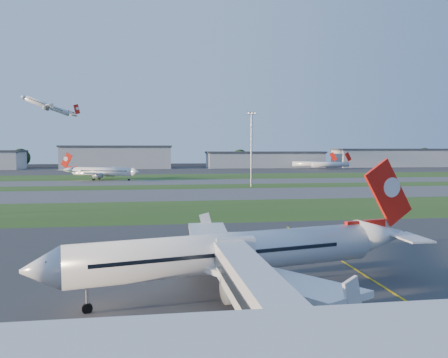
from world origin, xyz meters
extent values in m
plane|color=black|center=(0.00, 0.00, 0.00)|extent=(700.00, 700.00, 0.00)
cube|color=#333335|center=(0.00, 0.00, 0.01)|extent=(300.00, 70.00, 0.01)
cube|color=#294D19|center=(0.00, 52.00, 0.01)|extent=(300.00, 34.00, 0.01)
cube|color=#515154|center=(0.00, 85.00, 0.01)|extent=(300.00, 32.00, 0.01)
cube|color=#294D19|center=(0.00, 110.00, 0.01)|extent=(300.00, 18.00, 0.01)
cube|color=#515154|center=(0.00, 132.00, 0.01)|extent=(300.00, 26.00, 0.01)
cube|color=#294D19|center=(0.00, 165.00, 0.01)|extent=(300.00, 40.00, 0.01)
cube|color=#333335|center=(0.00, 225.00, 0.01)|extent=(400.00, 80.00, 0.01)
cube|color=gold|center=(5.00, 0.00, 0.00)|extent=(0.25, 60.00, 0.02)
cube|color=white|center=(-9.80, -14.00, 4.00)|extent=(3.44, 24.08, 2.60)
cube|color=black|center=(-9.80, -14.00, 4.00)|extent=(3.59, 24.08, 0.80)
cube|color=white|center=(-9.50, -2.60, 4.00)|extent=(3.40, 3.00, 3.00)
cylinder|color=gray|center=(-9.50, -4.50, 1.60)|extent=(0.70, 0.70, 3.20)
cube|color=black|center=(-9.50, -4.50, 0.35)|extent=(2.20, 1.20, 0.70)
cylinder|color=white|center=(-9.99, -2.58, 3.92)|extent=(28.11, 9.59, 3.55)
cube|color=red|center=(7.32, 1.30, 8.68)|extent=(5.98, 1.64, 7.07)
cube|color=white|center=(-7.45, -9.67, 3.45)|extent=(10.03, 14.40, 1.44)
cube|color=white|center=(-10.71, 4.91, 3.45)|extent=(4.53, 14.10, 1.44)
cylinder|color=gray|center=(-9.26, -7.97, 2.43)|extent=(4.30, 2.95, 2.15)
cylinder|color=gray|center=(-11.63, 2.60, 2.43)|extent=(4.30, 2.95, 2.15)
cylinder|color=white|center=(-40.12, 146.00, 3.75)|extent=(26.15, 13.08, 3.39)
cube|color=red|center=(-55.88, 152.29, 8.31)|extent=(5.50, 2.44, 6.76)
cube|color=white|center=(-38.30, 152.97, 3.31)|extent=(5.79, 13.82, 1.38)
cube|color=white|center=(-43.60, 139.69, 3.31)|extent=(11.09, 13.22, 1.38)
cylinder|color=gray|center=(-37.78, 150.65, 2.32)|extent=(4.25, 3.30, 2.05)
cylinder|color=gray|center=(-41.62, 141.02, 2.32)|extent=(4.25, 3.30, 2.05)
cylinder|color=white|center=(-80.00, 221.57, 37.41)|extent=(24.12, 8.98, 3.06)
cube|color=red|center=(-65.21, 225.39, 41.51)|extent=(5.12, 1.57, 6.09)
cube|color=white|center=(-77.62, 215.54, 37.00)|extent=(8.93, 12.33, 1.24)
cube|color=white|center=(-80.83, 228.00, 37.00)|extent=(3.71, 12.09, 1.24)
cylinder|color=gray|center=(-79.23, 216.96, 36.12)|extent=(3.73, 2.63, 1.85)
cylinder|color=gray|center=(-81.55, 225.99, 36.12)|extent=(3.73, 2.63, 1.85)
cylinder|color=white|center=(89.53, 222.37, 3.20)|extent=(26.15, 7.83, 3.20)
cube|color=red|center=(102.32, 224.71, 8.00)|extent=(5.14, 1.23, 6.16)
cylinder|color=white|center=(81.54, 232.61, 3.20)|extent=(25.59, 11.64, 3.20)
cube|color=red|center=(93.81, 228.30, 8.00)|extent=(4.98, 2.00, 6.16)
cylinder|color=gray|center=(15.00, 108.00, 12.50)|extent=(0.60, 0.60, 25.00)
cube|color=gray|center=(15.00, 108.00, 25.40)|extent=(3.20, 0.50, 0.80)
cube|color=#FFF2CC|center=(15.00, 108.00, 25.40)|extent=(2.80, 0.70, 0.35)
cube|color=#A6A9AE|center=(-45.00, 255.00, 7.00)|extent=(70.00, 22.00, 14.00)
cube|color=#383A3F|center=(-45.00, 255.00, 14.60)|extent=(71.40, 23.00, 1.20)
cube|color=#A6A9AE|center=(55.00, 255.00, 5.00)|extent=(80.00, 22.00, 10.00)
cube|color=#383A3F|center=(55.00, 255.00, 10.60)|extent=(81.60, 23.00, 1.20)
cube|color=#A6A9AE|center=(155.00, 255.00, 6.00)|extent=(95.00, 22.00, 12.00)
cube|color=#383A3F|center=(155.00, 255.00, 12.60)|extent=(96.90, 23.00, 1.20)
cylinder|color=black|center=(-110.00, 270.00, 2.20)|extent=(1.00, 1.00, 4.40)
sphere|color=black|center=(-110.00, 270.00, 7.15)|extent=(12.10, 12.10, 12.10)
cylinder|color=black|center=(-20.00, 266.00, 1.80)|extent=(1.00, 1.00, 3.60)
sphere|color=black|center=(-20.00, 266.00, 5.85)|extent=(9.90, 9.90, 9.90)
cylinder|color=black|center=(40.00, 269.00, 2.10)|extent=(1.00, 1.00, 4.20)
sphere|color=black|center=(40.00, 269.00, 6.83)|extent=(11.55, 11.55, 11.55)
cylinder|color=black|center=(115.00, 267.00, 1.90)|extent=(1.00, 1.00, 3.80)
sphere|color=black|center=(115.00, 267.00, 6.17)|extent=(10.45, 10.45, 10.45)
cylinder|color=black|center=(185.00, 271.00, 2.30)|extent=(1.00, 1.00, 4.60)
sphere|color=black|center=(185.00, 271.00, 7.48)|extent=(12.65, 12.65, 12.65)
camera|label=1|loc=(-15.78, -40.61, 13.23)|focal=35.00mm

